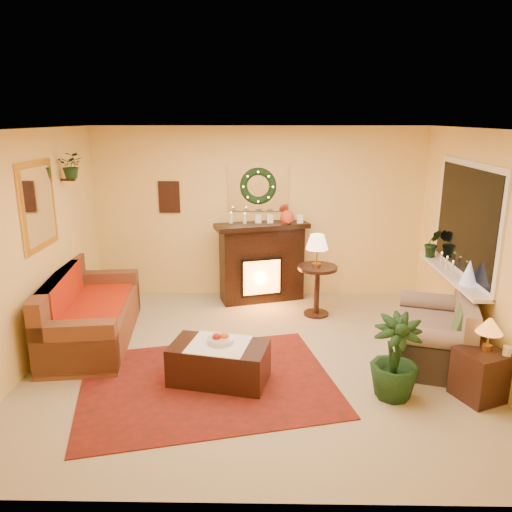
{
  "coord_description": "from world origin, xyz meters",
  "views": [
    {
      "loc": [
        0.1,
        -5.27,
        2.71
      ],
      "look_at": [
        0.0,
        0.35,
        1.15
      ],
      "focal_mm": 35.0,
      "sensor_mm": 36.0,
      "label": 1
    }
  ],
  "objects_px": {
    "fireplace": "(262,265)",
    "side_table_round": "(317,293)",
    "sofa": "(92,308)",
    "coffee_table": "(219,363)",
    "loveseat": "(434,324)",
    "end_table_square": "(480,373)"
  },
  "relations": [
    {
      "from": "fireplace",
      "to": "side_table_round",
      "type": "bearing_deg",
      "value": -55.18
    },
    {
      "from": "sofa",
      "to": "coffee_table",
      "type": "relative_size",
      "value": 2.01
    },
    {
      "from": "loveseat",
      "to": "end_table_square",
      "type": "relative_size",
      "value": 2.7
    },
    {
      "from": "fireplace",
      "to": "end_table_square",
      "type": "bearing_deg",
      "value": -68.92
    },
    {
      "from": "side_table_round",
      "to": "end_table_square",
      "type": "relative_size",
      "value": 1.41
    },
    {
      "from": "loveseat",
      "to": "end_table_square",
      "type": "distance_m",
      "value": 0.91
    },
    {
      "from": "fireplace",
      "to": "coffee_table",
      "type": "height_order",
      "value": "fireplace"
    },
    {
      "from": "end_table_square",
      "to": "coffee_table",
      "type": "bearing_deg",
      "value": 173.97
    },
    {
      "from": "end_table_square",
      "to": "coffee_table",
      "type": "relative_size",
      "value": 0.51
    },
    {
      "from": "loveseat",
      "to": "side_table_round",
      "type": "distance_m",
      "value": 1.78
    },
    {
      "from": "end_table_square",
      "to": "sofa",
      "type": "bearing_deg",
      "value": 163.41
    },
    {
      "from": "loveseat",
      "to": "coffee_table",
      "type": "relative_size",
      "value": 1.37
    },
    {
      "from": "loveseat",
      "to": "side_table_round",
      "type": "xyz_separation_m",
      "value": [
        -1.22,
        1.29,
        -0.09
      ]
    },
    {
      "from": "loveseat",
      "to": "side_table_round",
      "type": "relative_size",
      "value": 1.91
    },
    {
      "from": "coffee_table",
      "to": "loveseat",
      "type": "bearing_deg",
      "value": 25.89
    },
    {
      "from": "fireplace",
      "to": "end_table_square",
      "type": "distance_m",
      "value": 3.54
    },
    {
      "from": "sofa",
      "to": "fireplace",
      "type": "height_order",
      "value": "fireplace"
    },
    {
      "from": "fireplace",
      "to": "loveseat",
      "type": "xyz_separation_m",
      "value": [
        2.0,
        -1.9,
        -0.13
      ]
    },
    {
      "from": "fireplace",
      "to": "end_table_square",
      "type": "height_order",
      "value": "fireplace"
    },
    {
      "from": "coffee_table",
      "to": "fireplace",
      "type": "bearing_deg",
      "value": 92.23
    },
    {
      "from": "sofa",
      "to": "loveseat",
      "type": "relative_size",
      "value": 1.47
    },
    {
      "from": "sofa",
      "to": "end_table_square",
      "type": "height_order",
      "value": "sofa"
    }
  ]
}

